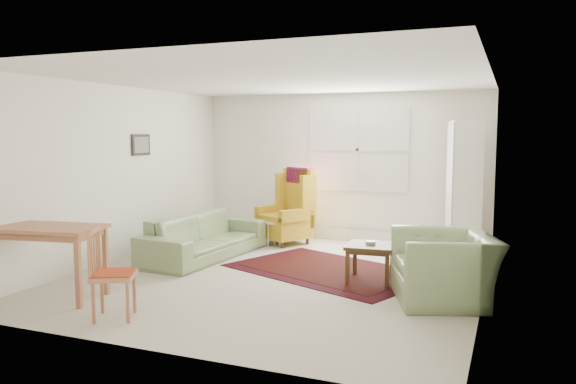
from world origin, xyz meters
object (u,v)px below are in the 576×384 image
at_px(wingback_chair, 285,206).
at_px(cabinet, 464,189).
at_px(coffee_table, 370,262).
at_px(stool, 274,234).
at_px(desk_chair, 114,273).
at_px(armchair, 444,261).
at_px(sofa, 204,228).
at_px(desk, 45,262).

distance_m(wingback_chair, cabinet, 2.85).
xyz_separation_m(coffee_table, cabinet, (0.94, 1.89, 0.77)).
bearing_deg(stool, coffee_table, -38.19).
height_order(wingback_chair, desk_chair, wingback_chair).
distance_m(cabinet, desk_chair, 5.17).
relative_size(armchair, stool, 2.85).
relative_size(sofa, desk_chair, 2.40).
height_order(sofa, cabinet, cabinet).
height_order(cabinet, desk, cabinet).
bearing_deg(armchair, cabinet, 160.45).
relative_size(stool, cabinet, 0.20).
bearing_deg(wingback_chair, armchair, -10.56).
distance_m(wingback_chair, coffee_table, 2.63).
height_order(sofa, coffee_table, sofa).
bearing_deg(cabinet, desk, -148.35).
distance_m(wingback_chair, desk_chair, 4.13).
bearing_deg(wingback_chair, desk, -79.96).
height_order(coffee_table, desk_chair, desk_chair).
relative_size(coffee_table, desk_chair, 0.62).
bearing_deg(coffee_table, stool, 141.81).
bearing_deg(desk_chair, desk, 50.56).
distance_m(armchair, desk, 4.40).
height_order(cabinet, desk_chair, cabinet).
distance_m(stool, desk_chair, 3.88).
bearing_deg(desk, stool, 71.37).
relative_size(stool, desk_chair, 0.44).
bearing_deg(wingback_chair, desk_chair, -63.12).
distance_m(sofa, desk_chair, 2.76).
xyz_separation_m(wingback_chair, desk, (-1.30, -3.84, -0.23)).
bearing_deg(cabinet, wingback_chair, 169.83).
height_order(armchair, stool, armchair).
relative_size(sofa, armchair, 1.91).
bearing_deg(wingback_chair, sofa, -87.33).
distance_m(armchair, cabinet, 2.46).
distance_m(wingback_chair, stool, 0.50).
distance_m(sofa, stool, 1.34).
height_order(desk, desk_chair, desk_chair).
height_order(sofa, desk, sofa).
xyz_separation_m(sofa, wingback_chair, (0.69, 1.42, 0.19)).
distance_m(sofa, armchair, 3.63).
xyz_separation_m(armchair, desk, (-4.12, -1.53, -0.04)).
xyz_separation_m(sofa, cabinet, (3.51, 1.51, 0.56)).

